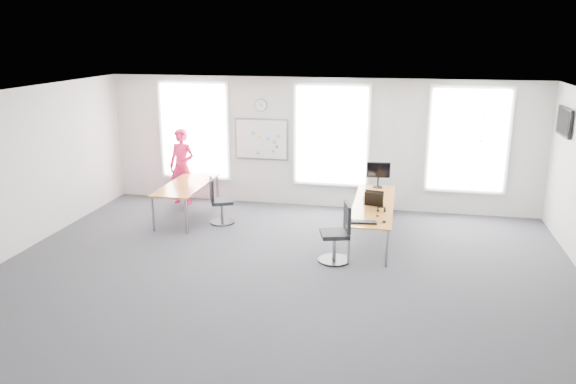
% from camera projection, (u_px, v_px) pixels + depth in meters
% --- Properties ---
extents(floor, '(10.00, 10.00, 0.00)m').
position_uv_depth(floor, '(282.00, 273.00, 9.58)').
color(floor, '#29292F').
rests_on(floor, ground).
extents(ceiling, '(10.00, 10.00, 0.00)m').
position_uv_depth(ceiling, '(282.00, 96.00, 8.76)').
color(ceiling, silver).
rests_on(ceiling, ground).
extents(wall_back, '(10.00, 0.00, 10.00)m').
position_uv_depth(wall_back, '(318.00, 143.00, 12.94)').
color(wall_back, silver).
rests_on(wall_back, ground).
extents(wall_front, '(10.00, 0.00, 10.00)m').
position_uv_depth(wall_front, '(194.00, 297.00, 5.40)').
color(wall_front, silver).
rests_on(wall_front, ground).
extents(wall_left, '(0.00, 10.00, 10.00)m').
position_uv_depth(wall_left, '(12.00, 174.00, 10.14)').
color(wall_left, silver).
rests_on(wall_left, ground).
extents(window_left, '(1.60, 0.06, 2.20)m').
position_uv_depth(window_left, '(195.00, 131.00, 13.44)').
color(window_left, white).
rests_on(window_left, wall_back).
extents(window_mid, '(1.60, 0.06, 2.20)m').
position_uv_depth(window_mid, '(331.00, 135.00, 12.80)').
color(window_mid, white).
rests_on(window_mid, wall_back).
extents(window_right, '(1.60, 0.06, 2.20)m').
position_uv_depth(window_right, '(468.00, 140.00, 12.22)').
color(window_right, white).
rests_on(window_right, wall_back).
extents(desk_right, '(0.78, 2.93, 0.71)m').
position_uv_depth(desk_right, '(373.00, 206.00, 11.05)').
color(desk_right, '#AB5F2F').
rests_on(desk_right, ground).
extents(desk_left, '(0.84, 2.11, 0.77)m').
position_uv_depth(desk_left, '(187.00, 187.00, 12.31)').
color(desk_left, '#AB5F2F').
rests_on(desk_left, ground).
extents(chair_right, '(0.60, 0.60, 1.07)m').
position_uv_depth(chair_right, '(338.00, 236.00, 9.96)').
color(chair_right, black).
rests_on(chair_right, ground).
extents(chair_left, '(0.60, 0.60, 1.00)m').
position_uv_depth(chair_left, '(219.00, 204.00, 12.00)').
color(chair_left, black).
rests_on(chair_left, ground).
extents(person, '(0.74, 0.56, 1.81)m').
position_uv_depth(person, '(182.00, 167.00, 13.28)').
color(person, '#DC184F').
rests_on(person, ground).
extents(whiteboard, '(1.20, 0.03, 0.90)m').
position_uv_depth(whiteboard, '(261.00, 139.00, 13.16)').
color(whiteboard, white).
rests_on(whiteboard, wall_back).
extents(wall_clock, '(0.30, 0.04, 0.30)m').
position_uv_depth(wall_clock, '(261.00, 105.00, 12.94)').
color(wall_clock, gray).
rests_on(wall_clock, wall_back).
extents(tv, '(0.06, 0.90, 0.55)m').
position_uv_depth(tv, '(565.00, 122.00, 10.83)').
color(tv, black).
rests_on(tv, wall_right).
extents(keyboard, '(0.50, 0.22, 0.02)m').
position_uv_depth(keyboard, '(363.00, 222.00, 9.93)').
color(keyboard, black).
rests_on(keyboard, desk_right).
extents(mouse, '(0.10, 0.14, 0.05)m').
position_uv_depth(mouse, '(384.00, 221.00, 9.94)').
color(mouse, black).
rests_on(mouse, desk_right).
extents(lens_cap, '(0.08, 0.08, 0.01)m').
position_uv_depth(lens_cap, '(377.00, 216.00, 10.29)').
color(lens_cap, black).
rests_on(lens_cap, desk_right).
extents(headphones, '(0.16, 0.09, 0.10)m').
position_uv_depth(headphones, '(381.00, 209.00, 10.54)').
color(headphones, black).
rests_on(headphones, desk_right).
extents(laptop_sleeve, '(0.38, 0.27, 0.30)m').
position_uv_depth(laptop_sleeve, '(374.00, 199.00, 10.85)').
color(laptop_sleeve, black).
rests_on(laptop_sleeve, desk_right).
extents(paper_stack, '(0.31, 0.24, 0.10)m').
position_uv_depth(paper_stack, '(371.00, 198.00, 11.26)').
color(paper_stack, beige).
rests_on(paper_stack, desk_right).
extents(monitor, '(0.51, 0.21, 0.56)m').
position_uv_depth(monitor, '(378.00, 172.00, 12.11)').
color(monitor, black).
rests_on(monitor, desk_right).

